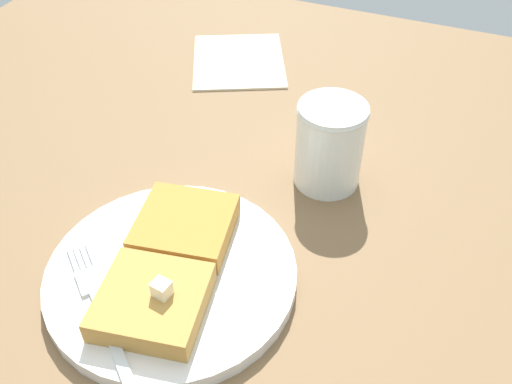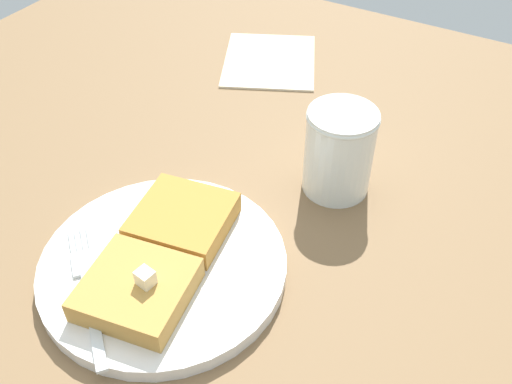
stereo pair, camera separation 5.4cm
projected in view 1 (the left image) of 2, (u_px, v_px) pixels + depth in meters
table_surface at (230, 282)px, 53.31cm from camera, size 116.42×116.42×2.50cm
plate at (172, 274)px, 51.35cm from camera, size 22.56×22.56×1.46cm
toast_slice_left at (152, 302)px, 46.99cm from camera, size 9.82×9.95×2.23cm
toast_slice_middle at (185, 226)px, 53.39cm from camera, size 9.82×9.95×2.23cm
butter_pat_primary at (162, 289)px, 45.68cm from camera, size 1.50×1.61×1.43cm
fork at (98, 301)px, 48.20cm from camera, size 11.49×13.09×0.36cm
syrup_jar at (329, 148)px, 59.24cm from camera, size 7.29×7.29×9.48cm
napkin at (239, 61)px, 80.86cm from camera, size 19.08×17.91×0.30cm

